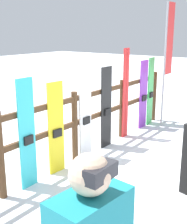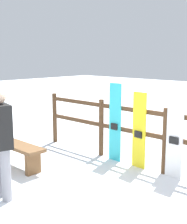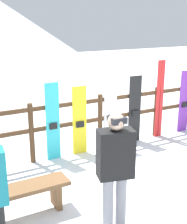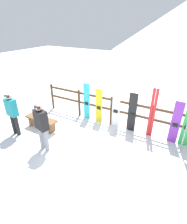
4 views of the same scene
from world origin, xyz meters
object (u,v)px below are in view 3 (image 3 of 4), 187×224
(bench, at_px, (22,195))
(snowboard_white, at_px, (110,115))
(person_black, at_px, (115,166))
(snowboard_black_stripe, at_px, (135,110))
(snowboard_yellow, at_px, (80,121))
(snowboard_purple, at_px, (184,102))
(snowboard_cyan, at_px, (53,122))
(ski_pair_red, at_px, (160,99))

(bench, distance_m, snowboard_white, 2.83)
(person_black, distance_m, snowboard_black_stripe, 3.13)
(snowboard_yellow, xyz_separation_m, snowboard_white, (0.71, 0.00, 0.03))
(person_black, bearing_deg, bench, 138.29)
(snowboard_yellow, relative_size, snowboard_white, 0.96)
(person_black, height_order, snowboard_yellow, person_black)
(bench, xyz_separation_m, snowboard_purple, (4.42, 1.53, 0.41))
(snowboard_cyan, xyz_separation_m, snowboard_purple, (3.35, -0.00, -0.02))
(person_black, bearing_deg, snowboard_white, 59.83)
(person_black, xyz_separation_m, snowboard_black_stripe, (2.01, 2.39, -0.18))
(bench, height_order, snowboard_purple, snowboard_purple)
(snowboard_cyan, relative_size, snowboard_yellow, 1.09)
(person_black, bearing_deg, snowboard_black_stripe, 49.88)
(snowboard_cyan, height_order, snowboard_purple, snowboard_cyan)
(snowboard_cyan, distance_m, ski_pair_red, 2.60)
(person_black, distance_m, snowboard_white, 2.77)
(snowboard_cyan, bearing_deg, person_black, -92.62)
(snowboard_black_stripe, bearing_deg, snowboard_white, -180.00)
(bench, relative_size, person_black, 0.83)
(bench, xyz_separation_m, ski_pair_red, (3.66, 1.54, 0.56))
(bench, relative_size, ski_pair_red, 0.75)
(snowboard_purple, bearing_deg, snowboard_cyan, 180.00)
(person_black, relative_size, snowboard_black_stripe, 1.07)
(bench, height_order, snowboard_black_stripe, snowboard_black_stripe)
(snowboard_black_stripe, bearing_deg, bench, -152.71)
(snowboard_white, bearing_deg, snowboard_purple, 0.00)
(snowboard_cyan, distance_m, snowboard_white, 1.28)
(snowboard_cyan, relative_size, snowboard_white, 1.05)
(snowboard_yellow, distance_m, snowboard_black_stripe, 1.34)
(person_black, distance_m, ski_pair_red, 3.61)
(snowboard_black_stripe, height_order, ski_pair_red, ski_pair_red)
(person_black, height_order, snowboard_cyan, person_black)
(snowboard_black_stripe, xyz_separation_m, ski_pair_red, (0.69, 0.00, 0.15))
(snowboard_cyan, height_order, snowboard_yellow, snowboard_cyan)
(snowboard_white, relative_size, ski_pair_red, 0.82)
(snowboard_white, bearing_deg, snowboard_yellow, -180.00)
(person_black, bearing_deg, snowboard_cyan, 87.38)
(snowboard_white, xyz_separation_m, snowboard_black_stripe, (0.62, 0.00, 0.02))
(snowboard_yellow, bearing_deg, bench, -136.81)
(bench, xyz_separation_m, snowboard_black_stripe, (2.97, 1.53, 0.41))
(bench, relative_size, snowboard_white, 0.91)
(snowboard_yellow, bearing_deg, snowboard_white, 0.00)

